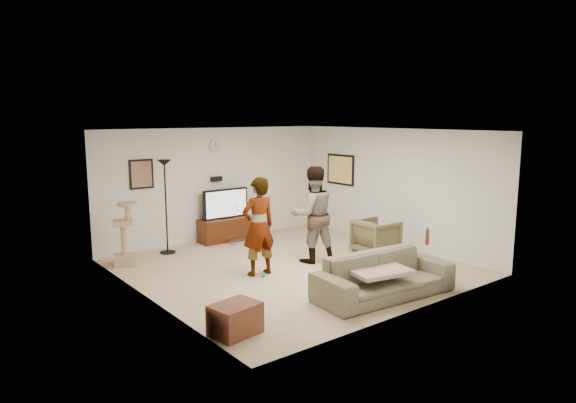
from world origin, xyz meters
TOP-DOWN VIEW (x-y plane):
  - floor at (0.00, 0.00)m, footprint 5.50×5.50m
  - ceiling at (0.00, 0.00)m, footprint 5.50×5.50m
  - wall_back at (0.00, 2.75)m, footprint 5.50×0.04m
  - wall_front at (0.00, -2.75)m, footprint 5.50×0.04m
  - wall_left at (-2.75, 0.00)m, footprint 0.04×5.50m
  - wall_right at (2.75, 0.00)m, footprint 0.04×5.50m
  - wall_clock at (0.00, 2.72)m, footprint 0.26×0.04m
  - wall_speaker at (0.00, 2.69)m, footprint 0.25×0.10m
  - picture_back at (-1.70, 2.73)m, footprint 0.42×0.03m
  - picture_right at (2.73, 1.60)m, footprint 0.03×0.78m
  - tv_stand at (0.11, 2.50)m, footprint 1.24×0.45m
  - console_box at (0.19, 2.11)m, footprint 0.40×0.30m
  - tv at (0.11, 2.50)m, footprint 1.10×0.08m
  - tv_screen at (0.11, 2.46)m, footprint 1.01×0.01m
  - floor_lamp at (-1.38, 2.33)m, footprint 0.32×0.32m
  - cat_tree at (-2.39, 2.02)m, footprint 0.49×0.49m
  - person_left at (-0.74, 0.00)m, footprint 0.66×0.45m
  - person_right at (0.55, 0.06)m, footprint 1.06×0.93m
  - sofa at (0.15, -2.09)m, footprint 2.33×1.10m
  - throw_blanket at (0.01, -2.09)m, footprint 1.02×0.86m
  - beer_bottle at (1.19, -2.09)m, footprint 0.06×0.06m
  - armchair at (1.91, -0.32)m, footprint 0.81×0.79m
  - side_table at (-2.40, -1.86)m, footprint 0.67×0.55m
  - toy_ball at (-0.76, -0.17)m, footprint 0.08×0.08m

SIDE VIEW (x-z plane):
  - floor at x=0.00m, z-range -0.02..0.00m
  - console_box at x=0.19m, z-range 0.00..0.07m
  - toy_ball at x=-0.76m, z-range 0.00..0.08m
  - side_table at x=-2.40m, z-range 0.00..0.40m
  - tv_stand at x=0.11m, z-range 0.00..0.51m
  - sofa at x=0.15m, z-range 0.00..0.66m
  - armchair at x=1.91m, z-range 0.00..0.70m
  - throw_blanket at x=0.01m, z-range 0.41..0.47m
  - cat_tree at x=-2.39m, z-range 0.00..1.19m
  - beer_bottle at x=1.19m, z-range 0.66..0.91m
  - tv at x=0.11m, z-range 0.51..1.17m
  - tv_screen at x=0.11m, z-range 0.55..1.13m
  - person_left at x=-0.74m, z-range 0.00..1.73m
  - person_right at x=0.55m, z-range 0.00..1.83m
  - floor_lamp at x=-1.38m, z-range 0.00..1.90m
  - wall_back at x=0.00m, z-range 0.00..2.50m
  - wall_front at x=0.00m, z-range 0.00..2.50m
  - wall_left at x=-2.75m, z-range 0.00..2.50m
  - wall_right at x=2.75m, z-range 0.00..2.50m
  - wall_speaker at x=0.00m, z-range 1.33..1.43m
  - picture_right at x=2.73m, z-range 1.19..1.81m
  - picture_back at x=-1.70m, z-range 1.34..1.86m
  - wall_clock at x=0.00m, z-range 1.97..2.23m
  - ceiling at x=0.00m, z-range 2.50..2.52m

